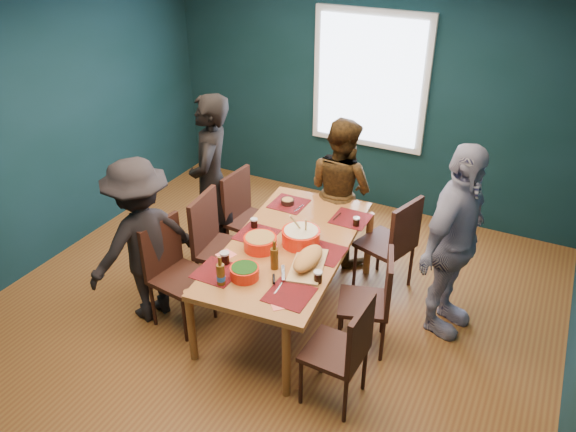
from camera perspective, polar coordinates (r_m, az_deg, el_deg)
name	(u,v)px	position (r m, az deg, el deg)	size (l,w,h in m)	color
room	(279,169)	(4.72, -0.88, 4.77)	(5.01, 5.01, 2.71)	brown
dining_table	(289,250)	(4.90, 0.12, -3.50)	(1.16, 2.04, 0.74)	#A67231
chair_left_far	(246,211)	(5.71, -4.34, 0.46)	(0.48, 0.48, 0.99)	#321710
chair_left_mid	(216,239)	(5.22, -7.34, -2.37)	(0.52, 0.52, 1.04)	#321710
chair_left_near	(172,266)	(4.99, -11.69, -4.96)	(0.50, 0.50, 0.98)	#321710
chair_right_far	(394,239)	(5.33, 10.74, -2.32)	(0.57, 0.57, 1.00)	#321710
chair_right_mid	(375,296)	(4.68, 8.81, -7.99)	(0.51, 0.51, 0.91)	#321710
chair_right_near	(346,346)	(4.17, 5.92, -13.05)	(0.44, 0.44, 0.93)	#321710
person_far_left	(212,182)	(5.61, -7.77, 3.43)	(0.65, 0.43, 1.79)	black
person_back	(340,190)	(5.73, 5.35, 2.68)	(0.74, 0.58, 1.53)	black
person_right	(454,243)	(4.84, 16.48, -2.61)	(1.02, 0.43, 1.75)	white
person_near_left	(142,242)	(5.01, -14.61, -2.52)	(0.99, 0.57, 1.54)	black
bowl_salad	(260,242)	(4.77, -2.84, -2.69)	(0.28, 0.28, 0.12)	red
bowl_dumpling	(301,236)	(4.83, 1.32, -2.07)	(0.33, 0.33, 0.31)	red
bowl_herbs	(245,272)	(4.44, -4.44, -5.68)	(0.23, 0.23, 0.10)	red
cutting_board	(308,260)	(4.55, 2.03, -4.49)	(0.37, 0.65, 0.14)	#D9B775
small_bowl	(287,202)	(5.46, -0.05, 1.48)	(0.13, 0.13, 0.05)	black
beer_bottle_a	(221,275)	(4.36, -6.85, -5.94)	(0.07, 0.07, 0.26)	#4C300D
beer_bottle_b	(274,258)	(4.51, -1.39, -4.27)	(0.07, 0.07, 0.26)	#4C300D
cola_glass_a	(225,258)	(4.61, -6.44, -4.21)	(0.08, 0.08, 0.11)	black
cola_glass_b	(318,276)	(4.38, 3.07, -6.14)	(0.07, 0.07, 0.10)	black
cola_glass_c	(356,221)	(5.13, 6.95, -0.54)	(0.06, 0.06, 0.09)	black
cola_glass_d	(254,223)	(5.08, -3.47, -0.69)	(0.07, 0.07, 0.09)	black
napkin_a	(331,249)	(4.80, 4.39, -3.36)	(0.14, 0.14, 0.00)	#FF756B
napkin_b	(226,255)	(4.75, -6.31, -3.93)	(0.13, 0.13, 0.00)	#FF756B
napkin_c	(281,303)	(4.20, -0.74, -8.82)	(0.15, 0.15, 0.00)	#FF756B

